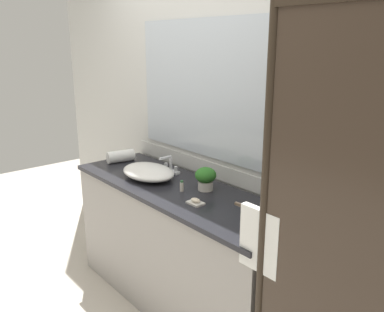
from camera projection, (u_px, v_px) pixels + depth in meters
name	position (u px, v px, depth m)	size (l,w,h in m)	color
ground_plane	(179.00, 303.00, 2.92)	(8.00, 8.00, 0.00)	beige
wall_back_with_mirror	(215.00, 121.00, 2.78)	(4.40, 0.06, 2.60)	silver
vanity_cabinet	(179.00, 247.00, 2.80)	(1.80, 0.58, 0.90)	#9E9993
shower_enclosure	(341.00, 253.00, 1.59)	(1.20, 0.59, 2.00)	#2D2319
sink_basin	(148.00, 172.00, 2.85)	(0.45, 0.32, 0.09)	white
faucet	(170.00, 167.00, 2.97)	(0.17, 0.12, 0.13)	silver
potted_plant	(206.00, 177.00, 2.60)	(0.14, 0.14, 0.15)	beige
soap_dish	(196.00, 202.00, 2.39)	(0.10, 0.07, 0.04)	silver
amenity_bottle_conditioner	(266.00, 200.00, 2.36)	(0.03, 0.03, 0.08)	#4C7056
amenity_bottle_shampoo	(282.00, 203.00, 2.28)	(0.03, 0.03, 0.10)	#4C7056
amenity_bottle_body_wash	(182.00, 186.00, 2.59)	(0.02, 0.02, 0.07)	silver
rolled_towel_near_edge	(121.00, 156.00, 3.23)	(0.10, 0.10, 0.22)	white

